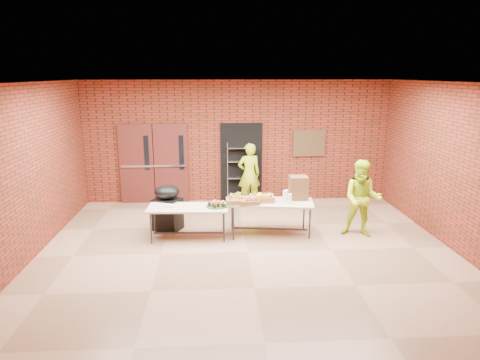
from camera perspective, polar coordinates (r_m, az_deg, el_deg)
The scene contains 19 objects.
room at distance 7.88m, azimuth 1.04°, elevation 1.18°, with size 8.08×7.08×3.28m.
double_doors at distance 11.44m, azimuth -11.38°, elevation 2.16°, with size 1.78×0.12×2.10m.
dark_doorway at distance 11.37m, azimuth 0.17°, elevation 2.35°, with size 1.10×0.06×2.10m, color black.
bronze_plaque at distance 11.53m, azimuth 9.17°, elevation 4.85°, with size 0.85×0.04×0.70m, color #3E2B19.
wire_rack at distance 11.29m, azimuth -0.23°, elevation 0.96°, with size 0.59×0.20×1.60m, color #B2B2B9, non-canonical shape.
table_left at distance 8.90m, azimuth -6.95°, elevation -3.93°, with size 1.69×0.78×0.68m.
table_right at distance 9.06m, azimuth 4.05°, elevation -3.22°, with size 1.87×0.98×0.73m.
basket_bananas at distance 8.86m, azimuth -0.50°, elevation -2.77°, with size 0.42×0.32×0.13m.
basket_oranges at distance 9.02m, azimuth 2.92°, elevation -2.41°, with size 0.50×0.39×0.16m.
basket_apples at distance 8.83m, azimuth 1.28°, elevation -2.85°, with size 0.40×0.31×0.12m.
muffin_tray at distance 8.85m, azimuth -3.10°, elevation -3.24°, with size 0.45×0.45×0.11m.
napkin_box at distance 8.89m, azimuth -9.33°, elevation -3.47°, with size 0.17×0.11×0.06m, color white.
coffee_dispenser at distance 9.20m, azimuth 7.78°, elevation -1.03°, with size 0.38×0.34×0.50m, color #53381C.
cup_stack_front at distance 8.98m, azimuth 5.99°, elevation -2.18°, with size 0.08×0.08×0.25m, color white.
cup_stack_mid at distance 8.86m, azimuth 6.66°, elevation -2.53°, with size 0.07×0.07×0.21m, color white.
cup_stack_back at distance 9.10m, azimuth 6.23°, elevation -2.02°, with size 0.08×0.08×0.23m, color white.
covered_grill at distance 9.49m, azimuth -9.64°, elevation -3.64°, with size 0.69×0.65×1.01m.
volunteer_woman at distance 11.09m, azimuth 1.22°, elevation 0.78°, with size 0.59×0.39×1.63m, color #A8CB16.
volunteer_man at distance 9.27m, azimuth 15.97°, elevation -2.40°, with size 0.79×0.62×1.63m, color #A8CB16.
Camera 1 is at (-0.60, -7.66, 3.35)m, focal length 32.00 mm.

